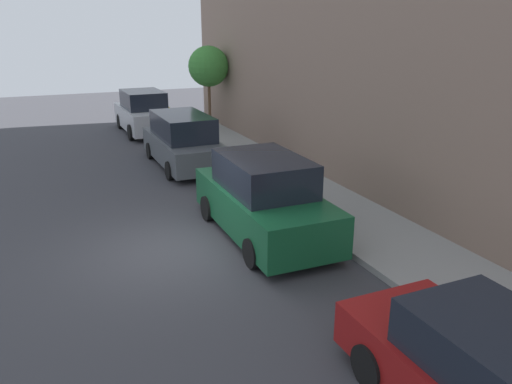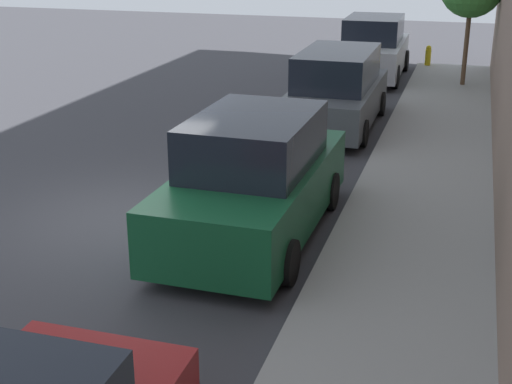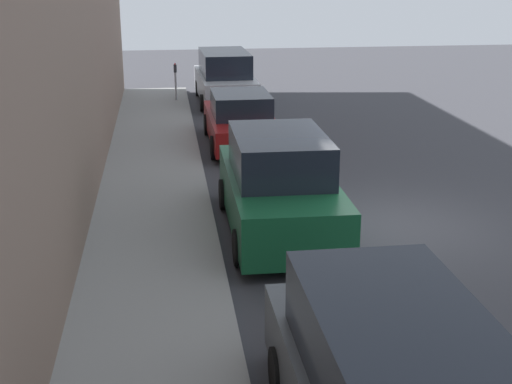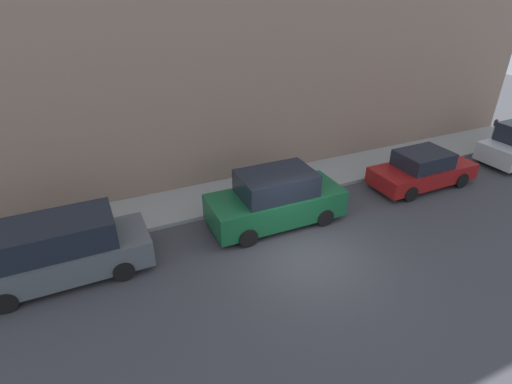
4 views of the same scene
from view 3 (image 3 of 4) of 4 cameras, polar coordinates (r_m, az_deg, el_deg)
ground_plane at (r=14.60m, az=10.67°, el=-2.71°), size 60.00×60.00×0.00m
sidewalk at (r=13.89m, az=-8.25°, el=-3.35°), size 2.46×32.00×0.15m
parked_minivan_nearest at (r=26.76m, az=-2.52°, el=9.11°), size 2.02×4.95×1.90m
parked_sedan_second at (r=20.43m, az=-1.24°, el=5.72°), size 1.92×4.51×1.54m
parked_suv_third at (r=13.77m, az=1.86°, el=0.43°), size 2.08×4.82×1.98m
parking_meter_near at (r=26.61m, az=-6.46°, el=9.10°), size 0.11×0.15×1.36m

